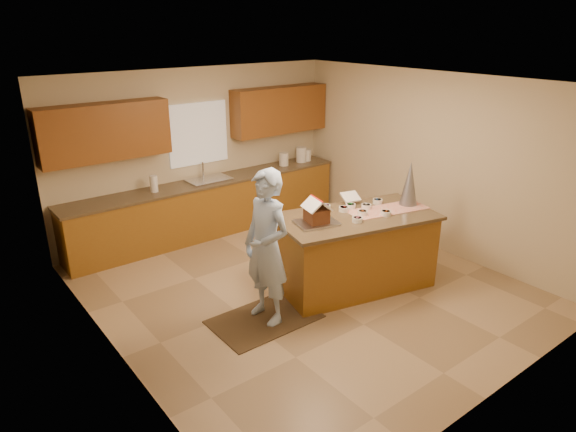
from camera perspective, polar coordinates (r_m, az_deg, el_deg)
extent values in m
plane|color=tan|center=(6.98, 1.67, -7.98)|extent=(5.50, 5.50, 0.00)
plane|color=silver|center=(6.15, 1.94, 14.64)|extent=(5.50, 5.50, 0.00)
plane|color=beige|center=(8.65, -9.96, 7.09)|extent=(5.50, 5.50, 0.00)
plane|color=beige|center=(4.81, 23.24, -5.76)|extent=(5.50, 5.50, 0.00)
plane|color=beige|center=(5.30, -19.56, -2.75)|extent=(5.50, 5.50, 0.00)
plane|color=beige|center=(8.20, 15.49, 5.88)|extent=(5.50, 5.50, 0.00)
plane|color=gray|center=(4.66, -15.90, -7.01)|extent=(0.00, 2.50, 2.50)
cube|color=white|center=(8.56, -9.98, 9.00)|extent=(1.05, 0.03, 1.00)
cube|color=brown|center=(8.66, -8.64, 0.88)|extent=(4.80, 0.60, 0.88)
cube|color=brown|center=(8.51, -8.81, 3.79)|extent=(4.85, 0.63, 0.04)
cube|color=brown|center=(7.78, -19.75, 8.81)|extent=(1.85, 0.35, 0.80)
cube|color=brown|center=(9.21, -0.95, 11.72)|extent=(1.85, 0.35, 0.80)
cube|color=silver|center=(8.52, -8.80, 3.73)|extent=(0.70, 0.45, 0.12)
cylinder|color=silver|center=(8.62, -9.46, 5.08)|extent=(0.03, 0.03, 0.28)
cube|color=brown|center=(6.89, 7.37, -4.03)|extent=(2.16, 1.42, 0.97)
cube|color=brown|center=(6.69, 7.57, -0.08)|extent=(2.27, 1.53, 0.04)
cube|color=red|center=(6.95, 11.07, 0.72)|extent=(1.16, 0.64, 0.01)
cube|color=silver|center=(6.35, 3.18, -0.76)|extent=(0.58, 0.48, 0.03)
cube|color=white|center=(7.07, 6.98, 2.14)|extent=(0.28, 0.24, 0.10)
cone|color=#A5A7B1|center=(7.10, 13.39, 3.54)|extent=(0.29, 0.29, 0.61)
cube|color=black|center=(6.30, -2.63, -11.39)|extent=(1.26, 0.82, 0.01)
imported|color=#AAC9F2|center=(5.88, -2.39, -3.54)|extent=(0.50, 0.71, 1.85)
cylinder|color=white|center=(9.29, -0.48, 6.36)|extent=(0.17, 0.17, 0.23)
cylinder|color=white|center=(9.53, 1.48, 6.86)|extent=(0.19, 0.19, 0.28)
cylinder|color=white|center=(9.62, 2.13, 6.80)|extent=(0.15, 0.15, 0.21)
cylinder|color=white|center=(8.08, -14.71, 3.50)|extent=(0.12, 0.12, 0.25)
cube|color=brown|center=(6.31, 3.20, 0.10)|extent=(0.30, 0.31, 0.18)
cube|color=white|center=(6.23, 2.65, 1.29)|extent=(0.23, 0.34, 0.14)
cube|color=white|center=(6.29, 3.80, 1.46)|extent=(0.23, 0.34, 0.14)
cylinder|color=red|center=(6.24, 3.24, 1.92)|extent=(0.09, 0.31, 0.02)
cylinder|color=white|center=(6.93, 8.72, 1.06)|extent=(0.13, 0.13, 0.06)
cylinder|color=#3061B4|center=(7.15, 9.95, 1.62)|extent=(0.13, 0.13, 0.06)
cylinder|color=pink|center=(6.46, 7.74, -0.40)|extent=(0.13, 0.13, 0.06)
cylinder|color=orange|center=(6.73, 10.85, 0.31)|extent=(0.13, 0.13, 0.06)
cylinder|color=purple|center=(6.85, 4.19, 1.00)|extent=(0.13, 0.13, 0.06)
cylinder|color=green|center=(6.92, 6.98, 1.11)|extent=(0.13, 0.13, 0.06)
cylinder|color=#E25C23|center=(6.69, 8.31, 0.34)|extent=(0.13, 0.13, 0.06)
cylinder|color=red|center=(6.80, 6.22, 0.78)|extent=(0.13, 0.13, 0.06)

